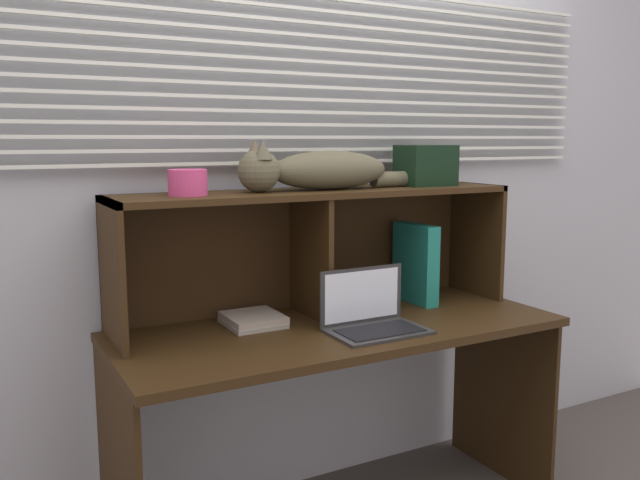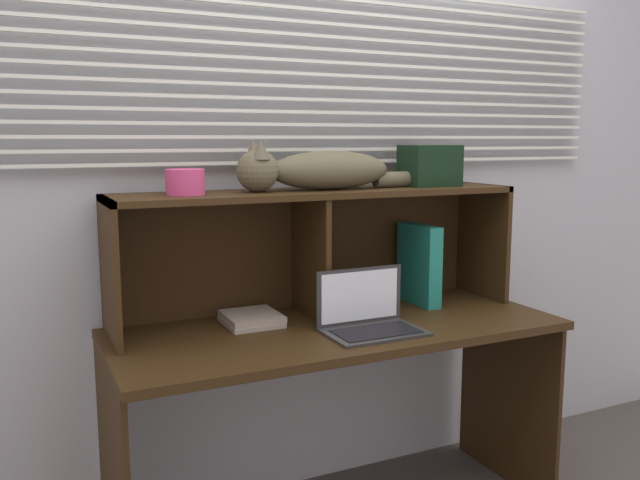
% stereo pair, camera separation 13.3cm
% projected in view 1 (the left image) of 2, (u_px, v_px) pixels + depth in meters
% --- Properties ---
extents(back_panel_with_blinds, '(4.40, 0.08, 2.50)m').
position_uv_depth(back_panel_with_blinds, '(294.00, 175.00, 2.56)').
color(back_panel_with_blinds, '#ACB1B7').
rests_on(back_panel_with_blinds, ground).
extents(desk, '(1.57, 0.64, 0.75)m').
position_uv_depth(desk, '(340.00, 363.00, 2.35)').
color(desk, '#31200E').
rests_on(desk, ground).
extents(hutch_shelf_unit, '(1.50, 0.32, 0.46)m').
position_uv_depth(hutch_shelf_unit, '(314.00, 227.00, 2.44)').
color(hutch_shelf_unit, '#31200E').
rests_on(hutch_shelf_unit, desk).
extents(cat, '(0.83, 0.17, 0.18)m').
position_uv_depth(cat, '(319.00, 170.00, 2.37)').
color(cat, brown).
rests_on(cat, hutch_shelf_unit).
extents(laptop, '(0.33, 0.22, 0.21)m').
position_uv_depth(laptop, '(372.00, 318.00, 2.26)').
color(laptop, '#2D2D2D').
rests_on(laptop, desk).
extents(binder_upright, '(0.06, 0.23, 0.32)m').
position_uv_depth(binder_upright, '(415.00, 263.00, 2.64)').
color(binder_upright, '#1C7E6E').
rests_on(binder_upright, desk).
extents(book_stack, '(0.19, 0.21, 0.04)m').
position_uv_depth(book_stack, '(253.00, 320.00, 2.33)').
color(book_stack, gray).
rests_on(book_stack, desk).
extents(small_basket, '(0.13, 0.13, 0.08)m').
position_uv_depth(small_basket, '(188.00, 182.00, 2.15)').
color(small_basket, '#CE417A').
rests_on(small_basket, hutch_shelf_unit).
extents(storage_box, '(0.21, 0.15, 0.16)m').
position_uv_depth(storage_box, '(426.00, 165.00, 2.60)').
color(storage_box, black).
rests_on(storage_box, hutch_shelf_unit).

